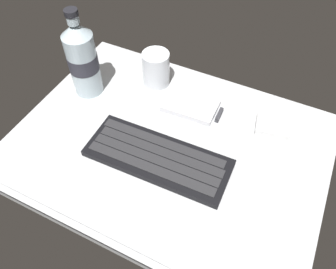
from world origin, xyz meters
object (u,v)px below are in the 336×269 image
at_px(keyboard, 156,157).
at_px(juice_cup, 156,70).
at_px(handheld_device, 193,106).
at_px(charger_block, 272,127).
at_px(water_bottle, 82,59).

xyz_separation_m(keyboard, juice_cup, (-0.10, 0.20, 0.03)).
height_order(handheld_device, charger_block, charger_block).
bearing_deg(charger_block, keyboard, -137.37).
height_order(handheld_device, water_bottle, water_bottle).
relative_size(handheld_device, juice_cup, 1.53).
bearing_deg(juice_cup, keyboard, -62.93).
xyz_separation_m(juice_cup, charger_block, (0.29, -0.03, -0.03)).
xyz_separation_m(keyboard, charger_block, (0.19, 0.17, 0.00)).
relative_size(keyboard, juice_cup, 3.44).
relative_size(juice_cup, water_bottle, 0.41).
bearing_deg(handheld_device, charger_block, 4.23).
distance_m(keyboard, handheld_device, 0.16).
bearing_deg(juice_cup, charger_block, -5.69).
bearing_deg(keyboard, handheld_device, 86.05).
relative_size(keyboard, water_bottle, 1.41).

